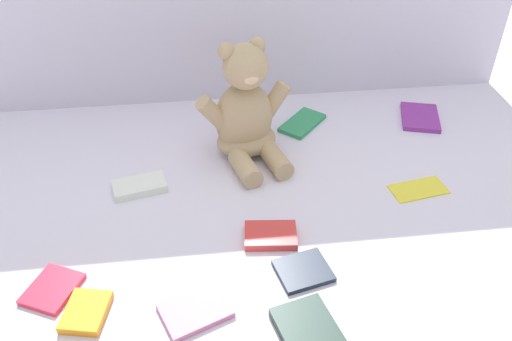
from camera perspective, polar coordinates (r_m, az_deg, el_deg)
name	(u,v)px	position (r m, az deg, el deg)	size (l,w,h in m)	color
ground_plane	(252,178)	(1.28, -0.46, -0.84)	(3.20, 3.20, 0.00)	silver
teddy_bear	(245,115)	(1.31, -1.13, 5.99)	(0.25, 0.25, 0.30)	tan
book_case_1	(303,271)	(1.07, 5.07, -10.59)	(0.09, 0.10, 0.01)	#18202F
book_case_2	(52,289)	(1.10, -20.89, -11.71)	(0.08, 0.10, 0.01)	red
book_case_3	(420,117)	(1.57, 17.09, 5.45)	(0.10, 0.14, 0.01)	#852D90
book_case_4	(302,123)	(1.48, 4.96, 5.06)	(0.07, 0.14, 0.01)	#2F8E59
book_case_5	(195,310)	(1.01, -6.50, -14.57)	(0.09, 0.12, 0.01)	#B66488
book_case_6	(271,235)	(1.13, 1.57, -6.94)	(0.08, 0.11, 0.02)	red
book_case_7	(419,189)	(1.30, 16.94, -1.87)	(0.07, 0.13, 0.01)	yellow
book_case_8	(140,186)	(1.28, -12.31, -1.65)	(0.07, 0.12, 0.02)	silver
book_case_9	(86,312)	(1.04, -17.66, -14.16)	(0.07, 0.09, 0.02)	orange
book_case_10	(308,330)	(0.98, 5.58, -16.61)	(0.10, 0.12, 0.02)	#1A2D26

